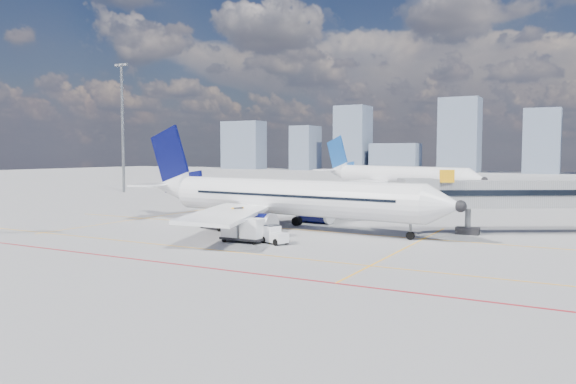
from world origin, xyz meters
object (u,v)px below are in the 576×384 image
main_aircraft (278,197)px  second_aircraft (394,176)px  cargo_dolly (243,229)px  belt_loader (218,223)px  baggage_tug (274,235)px  ramp_worker (271,235)px

main_aircraft → second_aircraft: 56.61m
second_aircraft → cargo_dolly: 66.56m
belt_loader → cargo_dolly: bearing=-17.9°
cargo_dolly → belt_loader: bearing=139.1°
main_aircraft → baggage_tug: (4.74, -9.12, -2.45)m
baggage_tug → belt_loader: size_ratio=0.42×
second_aircraft → ramp_worker: size_ratio=25.32×
cargo_dolly → ramp_worker: cargo_dolly is taller
second_aircraft → cargo_dolly: (7.55, -66.10, -2.04)m
cargo_dolly → main_aircraft: bearing=100.3°
second_aircraft → ramp_worker: (10.12, -65.62, -2.46)m
second_aircraft → main_aircraft: bearing=-59.7°
baggage_tug → second_aircraft: bearing=121.1°
main_aircraft → belt_loader: 6.86m
second_aircraft → cargo_dolly: bearing=-58.9°
main_aircraft → second_aircraft: size_ratio=1.00×
belt_loader → ramp_worker: size_ratio=4.17×
main_aircraft → belt_loader: (-4.98, -3.96, -2.55)m
main_aircraft → belt_loader: size_ratio=6.05×
baggage_tug → belt_loader: bearing=174.1°
belt_loader → baggage_tug: bearing=-5.9°
baggage_tug → cargo_dolly: 2.89m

